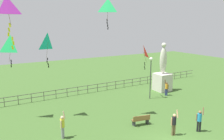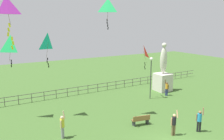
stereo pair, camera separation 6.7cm
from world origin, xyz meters
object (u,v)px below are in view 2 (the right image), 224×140
Objects in this scene: person_1 at (62,125)px; person_3 at (167,88)px; lamppost at (151,69)px; kite_5 at (7,9)px; kite_2 at (11,44)px; person_0 at (174,123)px; person_2 at (199,119)px; statue_monument at (163,76)px; park_bench at (141,120)px; kite_1 at (143,52)px; kite_3 at (48,43)px; kite_4 at (108,7)px.

person_1 reaches higher than person_3.
lamppost is 16.28m from kite_5.
kite_2 is at bearing 112.47° from person_1.
person_0 is at bearing -117.58° from lamppost.
kite_5 reaches higher than person_0.
person_2 reaches higher than person_1.
statue_monument is at bearing 51.73° from person_0.
lamppost is at bearing 44.66° from park_bench.
kite_1 is (4.41, 5.60, 4.64)m from park_bench.
kite_3 is at bearing -34.92° from kite_2.
person_3 is 0.71× the size of kite_2.
kite_1 reaches higher than person_2.
person_3 is (6.17, 7.28, -0.05)m from person_0.
statue_monument is 2.24× the size of kite_2.
kite_1 is (-0.49, 0.76, 1.79)m from lamppost.
person_1 is 0.69× the size of kite_3.
person_1 is (-11.03, -3.74, -2.33)m from lamppost.
kite_2 is 1.03× the size of kite_5.
kite_3 is 7.26m from kite_5.
kite_4 reaches higher than lamppost.
kite_5 is at bearing -160.43° from person_3.
kite_1 is at bearing 67.54° from person_0.
kite_5 is (-13.66, -6.73, 3.63)m from kite_1.
kite_2 is at bearing 84.15° from kite_5.
lamppost is 1.72× the size of kite_1.
person_1 reaches higher than person_0.
lamppost is 2.32× the size of person_2.
person_1 is at bearing -161.27° from lamppost.
person_2 is 9.71m from kite_1.
person_1 is at bearing -67.53° from kite_2.
kite_1 reaches higher than person_3.
kite_1 is at bearing 51.80° from park_bench.
person_2 is at bearing -41.67° from kite_3.
lamppost is 8.46m from person_2.
person_3 is 0.73× the size of kite_5.
lamppost reaches higher than person_3.
person_1 is at bearing 155.61° from person_2.
person_1 is 13.81m from person_3.
person_2 reaches higher than park_bench.
kite_4 is (-8.48, -1.60, 8.47)m from person_3.
kite_4 is at bearing 112.27° from park_bench.
kite_3 is 5.71m from kite_4.
park_bench is 0.78× the size of person_2.
park_bench is at bearing -128.20° from kite_1.
lamppost is at bearing -57.24° from kite_1.
lamppost is 2.34× the size of person_0.
person_3 is (4.08, 7.82, -0.06)m from person_2.
lamppost is 1.79× the size of kite_5.
person_1 is at bearing 152.93° from person_0.
person_1 is at bearing -159.29° from statue_monument.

